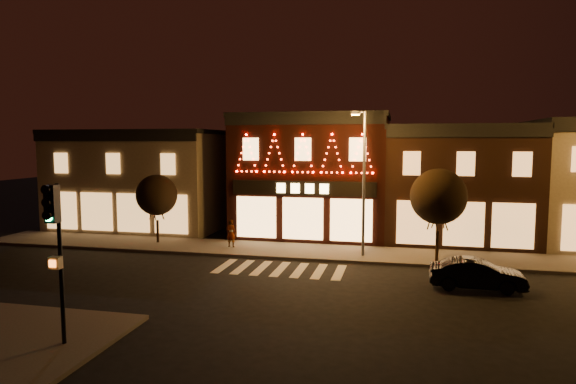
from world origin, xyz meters
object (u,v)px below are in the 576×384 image
(traffic_signal_near, at_px, (55,232))
(pedestrian, at_px, (231,233))
(dark_sedan, at_px, (477,274))
(streetlamp_mid, at_px, (363,172))

(traffic_signal_near, xyz_separation_m, pedestrian, (0.35, 15.00, -2.72))
(traffic_signal_near, distance_m, pedestrian, 15.25)
(dark_sedan, height_order, pedestrian, pedestrian)
(traffic_signal_near, xyz_separation_m, dark_sedan, (13.56, 9.64, -3.04))
(streetlamp_mid, xyz_separation_m, pedestrian, (-7.85, 0.81, -3.83))
(traffic_signal_near, height_order, dark_sedan, traffic_signal_near)
(traffic_signal_near, distance_m, dark_sedan, 16.91)
(traffic_signal_near, relative_size, streetlamp_mid, 0.63)
(traffic_signal_near, relative_size, dark_sedan, 1.25)
(dark_sedan, distance_m, pedestrian, 14.26)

